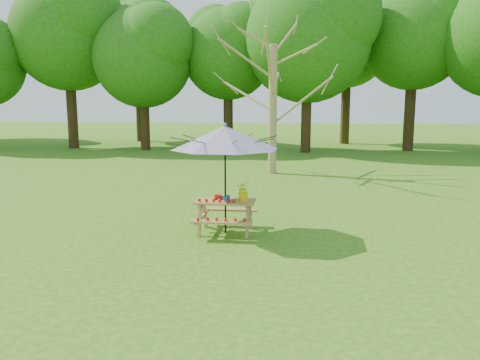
# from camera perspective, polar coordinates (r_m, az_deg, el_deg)

# --- Properties ---
(treeline) EXTENTS (60.00, 12.00, 16.00)m
(treeline) POSITION_cam_1_polar(r_m,az_deg,el_deg) (27.27, -1.50, 20.68)
(treeline) COLOR #205B0F
(treeline) RESTS_ON ground
(picnic_table) EXTENTS (1.20, 1.32, 0.67)m
(picnic_table) POSITION_cam_1_polar(r_m,az_deg,el_deg) (9.59, -1.79, -4.53)
(picnic_table) COLOR #9F6A48
(picnic_table) RESTS_ON ground
(patio_umbrella) EXTENTS (2.81, 2.81, 2.25)m
(patio_umbrella) POSITION_cam_1_polar(r_m,az_deg,el_deg) (9.34, -1.83, 5.19)
(patio_umbrella) COLOR black
(patio_umbrella) RESTS_ON ground
(produce_bins) EXTENTS (0.34, 0.43, 0.13)m
(produce_bins) POSITION_cam_1_polar(r_m,az_deg,el_deg) (9.54, -2.06, -2.17)
(produce_bins) COLOR red
(produce_bins) RESTS_ON picnic_table
(tomatoes_row) EXTENTS (0.77, 0.13, 0.07)m
(tomatoes_row) POSITION_cam_1_polar(r_m,az_deg,el_deg) (9.36, -2.87, -2.51)
(tomatoes_row) COLOR red
(tomatoes_row) RESTS_ON picnic_table
(flower_bucket) EXTENTS (0.25, 0.22, 0.41)m
(flower_bucket) POSITION_cam_1_polar(r_m,az_deg,el_deg) (9.42, 0.40, -1.29)
(flower_bucket) COLOR yellow
(flower_bucket) RESTS_ON picnic_table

